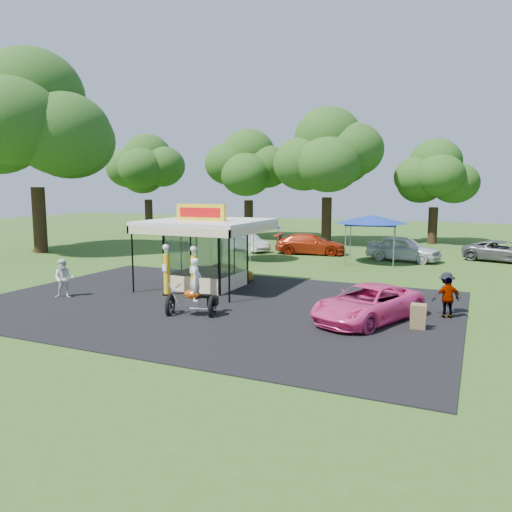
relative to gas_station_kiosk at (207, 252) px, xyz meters
The scene contains 24 objects.
ground 5.67m from the gas_station_kiosk, 68.18° to the right, with size 120.00×120.00×0.00m, color #31581B.
asphalt_apron 4.01m from the gas_station_kiosk, 56.26° to the right, with size 20.00×14.00×0.04m, color black.
gas_station_kiosk is the anchor object (origin of this frame).
gas_pump_left 2.57m from the gas_station_kiosk, 107.90° to the right, with size 0.45×0.45×2.42m.
gas_pump_right 2.50m from the gas_station_kiosk, 73.65° to the right, with size 0.45×0.45×2.42m.
motorcycle 5.58m from the gas_station_kiosk, 65.31° to the right, with size 2.10×1.43×2.38m.
spare_tires 1.96m from the gas_station_kiosk, 134.78° to the right, with size 0.92×0.84×0.75m.
a_frame_sign 11.10m from the gas_station_kiosk, 18.56° to the right, with size 0.53×0.48×0.94m.
kiosk_car 2.56m from the gas_station_kiosk, 90.00° to the left, with size 1.13×2.82×0.96m, color yellow.
pink_sedan 9.18m from the gas_station_kiosk, 19.57° to the right, with size 2.27×4.91×1.37m, color #F64290.
spectator_west 6.71m from the gas_station_kiosk, 135.60° to the right, with size 0.86×0.67×1.77m, color white.
spectator_east_a 11.26m from the gas_station_kiosk, ahead, with size 1.09×0.63×1.69m, color black.
spectator_east_b 11.44m from the gas_station_kiosk, ahead, with size 0.94×0.39×1.60m, color gray.
bg_car_a 14.44m from the gas_station_kiosk, 107.01° to the left, with size 1.41×4.04×1.33m, color silver.
bg_car_b 14.22m from the gas_station_kiosk, 86.87° to the left, with size 2.14×5.26×1.53m, color #AF2A0D.
bg_car_c 15.47m from the gas_station_kiosk, 60.47° to the left, with size 1.98×4.93×1.68m, color silver.
bg_car_d 21.00m from the gas_station_kiosk, 48.86° to the left, with size 2.33×5.06×1.40m, color #575659.
tent_west 9.75m from the gas_station_kiosk, 101.38° to the left, with size 3.94×3.94×2.76m.
tent_east 12.84m from the gas_station_kiosk, 63.03° to the left, with size 4.56×4.56×3.19m.
oak_far_a 30.70m from the gas_station_kiosk, 131.52° to the left, with size 8.66×8.66×10.26m.
oak_far_b 24.99m from the gas_station_kiosk, 110.20° to the left, with size 8.60×8.60×10.26m.
oak_far_c 22.16m from the gas_station_kiosk, 90.37° to the left, with size 9.82×9.82×11.57m.
oak_far_d 26.95m from the gas_station_kiosk, 71.52° to the left, with size 7.51×7.51×8.94m.
oak_near 20.91m from the gas_station_kiosk, 160.27° to the left, with size 12.79×12.79×14.73m.
Camera 1 is at (10.23, -16.28, 4.98)m, focal length 35.00 mm.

